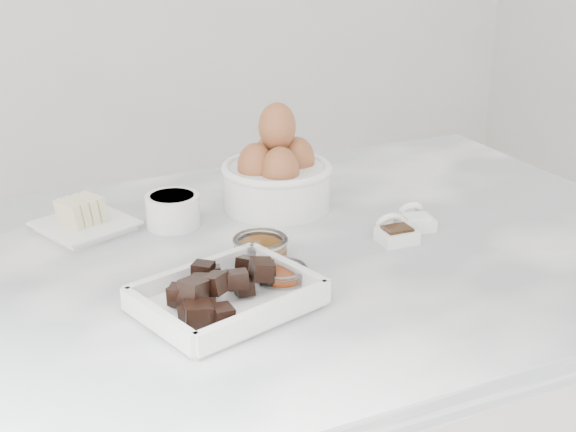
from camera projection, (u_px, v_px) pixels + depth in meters
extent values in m
cube|color=silver|center=(284.00, 263.00, 1.18)|extent=(1.20, 0.80, 0.04)
cube|color=white|center=(227.00, 304.00, 1.00)|extent=(0.23, 0.20, 0.01)
cube|color=white|center=(85.00, 227.00, 1.24)|extent=(0.15, 0.15, 0.01)
cube|color=white|center=(85.00, 223.00, 1.23)|extent=(0.17, 0.17, 0.00)
cylinder|color=white|center=(173.00, 211.00, 1.25)|extent=(0.08, 0.08, 0.05)
cylinder|color=white|center=(172.00, 198.00, 1.24)|extent=(0.07, 0.07, 0.01)
cylinder|color=white|center=(277.00, 187.00, 1.32)|extent=(0.18, 0.18, 0.07)
torus|color=white|center=(277.00, 168.00, 1.31)|extent=(0.18, 0.18, 0.02)
ellipsoid|color=brown|center=(295.00, 160.00, 1.33)|extent=(0.06, 0.06, 0.08)
ellipsoid|color=brown|center=(257.00, 167.00, 1.29)|extent=(0.06, 0.06, 0.08)
ellipsoid|color=brown|center=(270.00, 157.00, 1.34)|extent=(0.06, 0.06, 0.08)
ellipsoid|color=brown|center=(282.00, 171.00, 1.27)|extent=(0.06, 0.06, 0.08)
ellipsoid|color=brown|center=(277.00, 127.00, 1.29)|extent=(0.06, 0.06, 0.08)
cylinder|color=white|center=(260.00, 250.00, 1.13)|extent=(0.08, 0.08, 0.03)
torus|color=white|center=(260.00, 240.00, 1.13)|extent=(0.08, 0.08, 0.01)
cylinder|color=orange|center=(261.00, 253.00, 1.13)|extent=(0.06, 0.06, 0.01)
cylinder|color=white|center=(281.00, 278.00, 1.05)|extent=(0.07, 0.07, 0.03)
torus|color=white|center=(281.00, 269.00, 1.05)|extent=(0.07, 0.07, 0.01)
ellipsoid|color=#FF6007|center=(281.00, 277.00, 1.05)|extent=(0.04, 0.04, 0.02)
cube|color=white|center=(397.00, 236.00, 1.19)|extent=(0.06, 0.05, 0.02)
cube|color=black|center=(397.00, 228.00, 1.19)|extent=(0.04, 0.03, 0.00)
torus|color=white|center=(388.00, 222.00, 1.21)|extent=(0.04, 0.03, 0.04)
cube|color=white|center=(416.00, 223.00, 1.24)|extent=(0.06, 0.05, 0.02)
cube|color=white|center=(417.00, 216.00, 1.24)|extent=(0.04, 0.04, 0.00)
torus|color=white|center=(410.00, 210.00, 1.26)|extent=(0.05, 0.04, 0.04)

